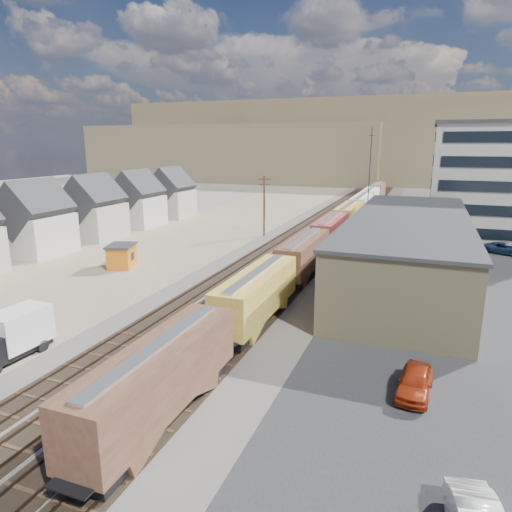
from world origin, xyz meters
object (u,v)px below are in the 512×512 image
(freight_train, at_px, (340,222))
(maintenance_shed, at_px, (122,256))
(parked_car_blue, at_px, (504,249))
(parked_car_red, at_px, (415,382))
(box_truck, at_px, (11,336))
(utility_pole_north, at_px, (264,205))

(freight_train, distance_m, maintenance_shed, 34.81)
(maintenance_shed, height_order, parked_car_blue, maintenance_shed)
(parked_car_blue, bearing_deg, freight_train, 111.28)
(parked_car_red, relative_size, parked_car_blue, 0.86)
(freight_train, distance_m, parked_car_blue, 23.67)
(box_truck, bearing_deg, parked_car_red, 10.59)
(box_truck, bearing_deg, parked_car_blue, 51.98)
(utility_pole_north, xyz_separation_m, parked_car_red, (25.41, -43.18, -4.48))
(maintenance_shed, distance_m, parked_car_red, 39.97)
(box_truck, bearing_deg, utility_pole_north, 87.64)
(freight_train, bearing_deg, utility_pole_north, -171.07)
(maintenance_shed, xyz_separation_m, parked_car_red, (35.45, -18.45, -0.68))
(freight_train, relative_size, parked_car_red, 24.99)
(box_truck, relative_size, parked_car_blue, 1.17)
(freight_train, xyz_separation_m, parked_car_blue, (23.50, -1.91, -2.02))
(maintenance_shed, bearing_deg, freight_train, 50.05)
(box_truck, bearing_deg, maintenance_shed, 108.85)
(parked_car_blue, bearing_deg, parked_car_red, -167.60)
(maintenance_shed, xyz_separation_m, parked_car_blue, (45.84, 24.76, -0.72))
(parked_car_red, xyz_separation_m, parked_car_blue, (10.39, 43.21, -0.04))
(freight_train, bearing_deg, parked_car_red, -73.80)
(parked_car_red, height_order, parked_car_blue, parked_car_red)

